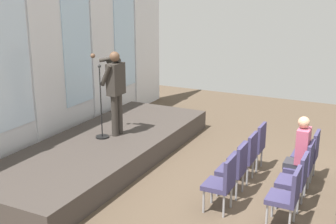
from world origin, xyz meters
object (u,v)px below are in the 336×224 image
at_px(chair_r0_c2, 246,154).
at_px(chair_r0_c1, 235,167).
at_px(chair_r1_c0, 288,194).
at_px(chair_r1_c1, 296,178).
at_px(chair_r1_c2, 303,164).
at_px(chair_r0_c0, 223,181).
at_px(speaker, 115,87).
at_px(mic_stand, 102,122).
at_px(audience_r1_c2, 299,151).
at_px(chair_r0_c3, 255,143).
at_px(chair_r1_c3, 309,152).

bearing_deg(chair_r0_c2, chair_r0_c1, 180.00).
bearing_deg(chair_r1_c0, chair_r0_c1, 58.11).
relative_size(chair_r0_c1, chair_r1_c1, 1.00).
relative_size(chair_r1_c0, chair_r1_c2, 1.00).
bearing_deg(chair_r1_c2, chair_r0_c0, 141.21).
distance_m(speaker, chair_r1_c2, 4.03).
xyz_separation_m(mic_stand, audience_r1_c2, (0.20, -4.00, -0.01)).
height_order(mic_stand, chair_r0_c3, mic_stand).
height_order(speaker, chair_r1_c1, speaker).
relative_size(mic_stand, chair_r0_c0, 1.65).
bearing_deg(chair_r0_c3, audience_r1_c2, -123.96).
xyz_separation_m(chair_r0_c0, chair_r1_c3, (1.91, -1.02, 0.00)).
bearing_deg(chair_r0_c0, chair_r1_c1, -58.11).
bearing_deg(chair_r0_c1, chair_r1_c0, -121.89).
relative_size(chair_r1_c1, chair_r1_c2, 1.00).
relative_size(mic_stand, chair_r0_c1, 1.65).
relative_size(speaker, chair_r0_c3, 1.90).
distance_m(mic_stand, chair_r0_c3, 3.18).
distance_m(chair_r0_c0, chair_r0_c2, 1.27).
height_order(mic_stand, chair_r1_c1, mic_stand).
bearing_deg(chair_r0_c3, chair_r1_c2, -121.89).
xyz_separation_m(chair_r0_c0, chair_r1_c2, (1.27, -1.02, 0.00)).
xyz_separation_m(chair_r0_c0, chair_r1_c0, (0.00, -1.02, 0.00)).
height_order(chair_r0_c2, chair_r1_c2, same).
height_order(chair_r0_c3, chair_r1_c1, same).
bearing_deg(audience_r1_c2, speaker, 88.34).
height_order(chair_r1_c0, chair_r1_c3, same).
distance_m(chair_r0_c2, chair_r0_c3, 0.64).
height_order(chair_r0_c0, chair_r1_c0, same).
relative_size(chair_r1_c2, audience_r1_c2, 0.68).
height_order(chair_r0_c2, audience_r1_c2, audience_r1_c2).
distance_m(chair_r0_c0, chair_r1_c1, 1.20).
relative_size(chair_r0_c3, chair_r1_c3, 1.00).
bearing_deg(chair_r1_c3, mic_stand, 101.57).
relative_size(chair_r0_c2, chair_r0_c3, 1.00).
bearing_deg(chair_r1_c3, chair_r0_c1, 141.21).
bearing_deg(chair_r0_c0, chair_r1_c2, -38.79).
bearing_deg(chair_r0_c1, mic_stand, 81.88).
height_order(mic_stand, audience_r1_c2, mic_stand).
xyz_separation_m(speaker, chair_r1_c1, (-0.75, -3.92, -0.95)).
distance_m(chair_r0_c0, chair_r1_c2, 1.63).
relative_size(chair_r0_c3, audience_r1_c2, 0.68).
xyz_separation_m(chair_r0_c2, chair_r1_c3, (0.64, -1.02, 0.00)).
distance_m(speaker, chair_r0_c2, 3.05).
height_order(chair_r1_c1, chair_r1_c2, same).
bearing_deg(chair_r0_c2, audience_r1_c2, -90.00).
relative_size(chair_r0_c0, chair_r1_c1, 1.00).
distance_m(chair_r0_c0, chair_r0_c1, 0.64).
height_order(mic_stand, chair_r0_c0, mic_stand).
bearing_deg(chair_r0_c3, chair_r0_c0, 180.00).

